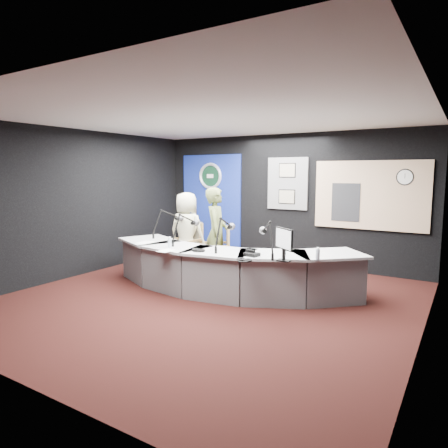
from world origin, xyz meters
The scene contains 33 objects.
ground centered at (0.00, 0.00, 0.00)m, with size 6.00×6.00×0.00m, color black.
ceiling centered at (0.00, 0.00, 2.80)m, with size 6.00×6.00×0.02m, color silver.
wall_back centered at (0.00, 3.00, 1.40)m, with size 6.00×0.02×2.80m, color black.
wall_front centered at (0.00, -3.00, 1.40)m, with size 6.00×0.02×2.80m, color black.
wall_left centered at (-3.00, 0.00, 1.40)m, with size 0.02×6.00×2.80m, color black.
wall_right centered at (3.00, 0.00, 1.40)m, with size 0.02×6.00×2.80m, color black.
broadcast_desk centered at (-0.05, 0.55, 0.38)m, with size 4.50×1.90×0.75m, color #B1B3B5, non-canonical shape.
backdrop_panel centered at (-1.90, 2.97, 1.25)m, with size 1.60×0.05×2.30m, color navy.
agency_seal centered at (-1.90, 2.93, 1.90)m, with size 0.63×0.63×0.07m, color silver.
seal_center centered at (-1.90, 2.94, 1.90)m, with size 0.48×0.48×0.01m, color black.
pinboard centered at (0.05, 2.97, 1.75)m, with size 0.90×0.04×1.10m, color slate.
framed_photo_upper centered at (0.05, 2.94, 2.03)m, with size 0.34×0.02×0.27m, color gray.
framed_photo_lower centered at (0.05, 2.94, 1.47)m, with size 0.34×0.02×0.27m, color gray.
booth_window_frame centered at (1.75, 2.97, 1.55)m, with size 2.12×0.06×1.32m, color tan.
booth_glow centered at (1.75, 2.96, 1.55)m, with size 2.00×0.02×1.20m, color #F7EA9C.
equipment_rack centered at (1.30, 2.94, 1.40)m, with size 0.55×0.02×0.75m, color black.
wall_clock centered at (2.35, 2.94, 1.90)m, with size 0.28×0.28×0.01m, color white.
armchair_left centered at (-1.47, 1.42, 0.52)m, with size 0.59×0.59×1.05m, color #AC874E, non-canonical shape.
armchair_right centered at (-0.64, 1.23, 0.49)m, with size 0.55×0.55×0.98m, color #AC874E, non-canonical shape.
draped_jacket centered at (-1.53, 1.66, 0.62)m, with size 0.50×0.10×0.70m, color slate.
person_man centered at (-1.47, 1.42, 0.80)m, with size 0.78×0.51×1.59m, color beige.
person_woman centered at (-0.64, 1.23, 0.85)m, with size 0.62×0.41×1.71m, color #566233.
computer_monitor centered at (1.23, 0.08, 1.07)m, with size 0.49×0.03×0.34m, color black.
desk_phone centered at (0.69, 0.16, 0.78)m, with size 0.20×0.16×0.05m, color black.
headphones_near centered at (0.75, -0.20, 0.77)m, with size 0.24×0.24×0.04m, color black.
headphones_far centered at (-0.20, 0.04, 0.77)m, with size 0.21×0.21×0.04m, color black.
paper_stack centered at (-1.47, 0.18, 0.75)m, with size 0.22×0.31×0.00m, color white.
notepad centered at (-0.66, -0.20, 0.75)m, with size 0.19×0.28×0.00m, color white.
boom_mic_a centered at (-1.54, 0.89, 1.05)m, with size 0.32×0.71×0.60m, color black, non-canonical shape.
boom_mic_b centered at (-0.79, 0.46, 1.05)m, with size 0.16×0.74×0.60m, color black, non-canonical shape.
boom_mic_c centered at (0.08, 0.35, 1.05)m, with size 0.20×0.73×0.60m, color black, non-canonical shape.
boom_mic_d centered at (0.88, 0.28, 1.05)m, with size 0.51×0.60×0.60m, color black, non-canonical shape.
water_bottles centered at (0.41, 0.29, 0.84)m, with size 2.45×0.55×0.18m, color silver, non-canonical shape.
Camera 1 is at (3.39, -5.00, 1.98)m, focal length 32.00 mm.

